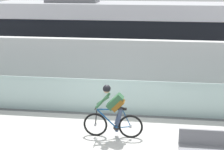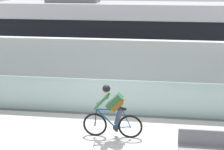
{
  "view_description": "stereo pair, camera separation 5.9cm",
  "coord_description": "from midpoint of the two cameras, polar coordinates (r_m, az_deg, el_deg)",
  "views": [
    {
      "loc": [
        1.42,
        -9.55,
        4.58
      ],
      "look_at": [
        -0.17,
        2.35,
        1.25
      ],
      "focal_mm": 56.74,
      "sensor_mm": 36.0,
      "label": 1
    },
    {
      "loc": [
        1.48,
        -9.54,
        4.58
      ],
      "look_at": [
        -0.17,
        2.35,
        1.25
      ],
      "focal_mm": 56.74,
      "sensor_mm": 36.0,
      "label": 2
    }
  ],
  "objects": [
    {
      "name": "ground_plane",
      "position": [
        10.69,
        -0.7,
        -9.88
      ],
      "size": [
        200.0,
        200.0,
        0.0
      ],
      "primitive_type": "plane",
      "color": "slate"
    },
    {
      "name": "bike_path_deck",
      "position": [
        10.68,
        -0.7,
        -9.85
      ],
      "size": [
        32.0,
        3.2,
        0.01
      ],
      "primitive_type": "cube",
      "color": "silver",
      "rests_on": "ground"
    },
    {
      "name": "glass_parapet",
      "position": [
        12.15,
        0.59,
        -3.56
      ],
      "size": [
        32.0,
        0.05,
        1.22
      ],
      "primitive_type": "cube",
      "color": "silver",
      "rests_on": "ground"
    },
    {
      "name": "concrete_barrier_wall",
      "position": [
        13.71,
        1.56,
        1.01
      ],
      "size": [
        32.0,
        0.36,
        2.3
      ],
      "primitive_type": "cube",
      "color": "silver",
      "rests_on": "ground"
    },
    {
      "name": "tram_rail_near",
      "position": [
        16.4,
        2.49,
        -0.72
      ],
      "size": [
        32.0,
        0.08,
        0.01
      ],
      "primitive_type": "cube",
      "color": "#595654",
      "rests_on": "ground"
    },
    {
      "name": "tram_rail_far",
      "position": [
        17.77,
        2.94,
        0.56
      ],
      "size": [
        32.0,
        0.08,
        0.01
      ],
      "primitive_type": "cube",
      "color": "#595654",
      "rests_on": "ground"
    },
    {
      "name": "tram",
      "position": [
        16.75,
        0.52,
        6.27
      ],
      "size": [
        11.06,
        2.54,
        3.81
      ],
      "color": "silver",
      "rests_on": "ground"
    },
    {
      "name": "cyclist_on_bike",
      "position": [
        10.35,
        0.29,
        -6.02
      ],
      "size": [
        1.77,
        0.58,
        1.61
      ],
      "color": "black",
      "rests_on": "ground"
    },
    {
      "name": "bench",
      "position": [
        9.32,
        15.76,
        -11.23
      ],
      "size": [
        1.6,
        0.45,
        0.89
      ],
      "color": "gray",
      "rests_on": "ground"
    }
  ]
}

